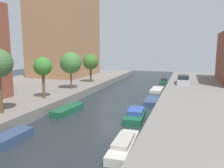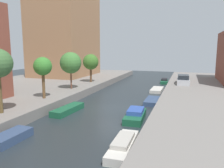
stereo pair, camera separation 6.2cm
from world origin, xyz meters
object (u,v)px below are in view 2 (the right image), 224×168
(street_tree_3, at_px, (71,63))
(street_tree_4, at_px, (91,62))
(street_tree_2, at_px, (43,67))
(parked_car, at_px, (183,80))
(moored_boat_right_2, at_px, (135,115))
(moored_boat_right_4, at_px, (157,90))
(moored_boat_right_1, at_px, (123,145))
(moored_boat_left_1, at_px, (11,137))
(moored_boat_right_3, at_px, (152,101))
(moored_boat_left_2, at_px, (68,110))
(moored_boat_right_5, at_px, (164,81))
(apartment_tower_far, at_px, (64,11))

(street_tree_3, distance_m, street_tree_4, 6.59)
(street_tree_2, xyz_separation_m, parked_car, (14.41, 15.56, -2.88))
(parked_car, bearing_deg, moored_boat_right_2, -103.04)
(parked_car, relative_size, moored_boat_right_4, 1.11)
(moored_boat_right_1, distance_m, moored_boat_right_4, 20.79)
(street_tree_2, bearing_deg, street_tree_3, 90.00)
(moored_boat_left_1, bearing_deg, moored_boat_right_3, 61.60)
(moored_boat_left_2, bearing_deg, moored_boat_left_1, -91.42)
(street_tree_4, xyz_separation_m, parked_car, (14.41, 2.82, -2.68))
(moored_boat_left_2, bearing_deg, moored_boat_right_5, 72.57)
(moored_boat_left_2, height_order, moored_boat_right_5, moored_boat_right_5)
(street_tree_3, height_order, moored_boat_right_5, street_tree_3)
(moored_boat_right_5, bearing_deg, moored_boat_right_2, -90.91)
(moored_boat_left_2, bearing_deg, street_tree_3, 116.18)
(moored_boat_left_1, distance_m, moored_boat_left_2, 7.59)
(apartment_tower_far, xyz_separation_m, moored_boat_right_1, (20.10, -27.63, -13.57))
(moored_boat_right_3, bearing_deg, moored_boat_right_5, 90.57)
(street_tree_2, relative_size, moored_boat_right_1, 0.98)
(street_tree_2, bearing_deg, moored_boat_right_4, 51.23)
(street_tree_4, xyz_separation_m, moored_boat_right_4, (10.70, 0.59, -4.05))
(street_tree_4, bearing_deg, moored_boat_right_2, -52.64)
(street_tree_4, distance_m, moored_boat_right_2, 17.82)
(street_tree_4, bearing_deg, street_tree_2, -90.00)
(parked_car, height_order, moored_boat_left_2, parked_car)
(parked_car, bearing_deg, moored_boat_right_4, -149.01)
(street_tree_3, distance_m, moored_boat_right_1, 18.12)
(apartment_tower_far, bearing_deg, parked_car, -11.19)
(moored_boat_right_2, distance_m, moored_boat_right_4, 14.42)
(parked_car, bearing_deg, street_tree_2, -132.82)
(street_tree_3, relative_size, moored_boat_right_3, 1.29)
(apartment_tower_far, height_order, moored_boat_right_3, apartment_tower_far)
(moored_boat_right_2, height_order, moored_boat_right_3, moored_boat_right_2)
(parked_car, relative_size, moored_boat_left_2, 1.04)
(apartment_tower_far, distance_m, street_tree_4, 15.08)
(moored_boat_right_4, bearing_deg, apartment_tower_far, 160.76)
(street_tree_2, distance_m, moored_boat_right_5, 25.29)
(moored_boat_right_1, height_order, moored_boat_right_3, moored_boat_right_1)
(apartment_tower_far, xyz_separation_m, moored_boat_left_1, (12.27, -28.84, -13.61))
(moored_boat_left_1, relative_size, moored_boat_right_1, 0.66)
(moored_boat_right_3, relative_size, moored_boat_right_5, 0.89)
(moored_boat_right_2, bearing_deg, street_tree_2, 174.10)
(moored_boat_left_2, xyz_separation_m, moored_boat_right_5, (7.38, 23.50, 0.03))
(street_tree_3, relative_size, parked_car, 1.06)
(moored_boat_left_1, xyz_separation_m, moored_boat_right_3, (7.73, 14.30, -0.06))
(street_tree_3, xyz_separation_m, moored_boat_left_2, (3.56, -7.23, -4.24))
(parked_car, distance_m, moored_boat_left_1, 26.65)
(street_tree_4, distance_m, moored_boat_right_3, 13.78)
(moored_boat_left_2, relative_size, moored_boat_right_1, 0.97)
(moored_boat_right_4, bearing_deg, moored_boat_left_2, -116.40)
(moored_boat_left_2, relative_size, moored_boat_right_2, 1.08)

